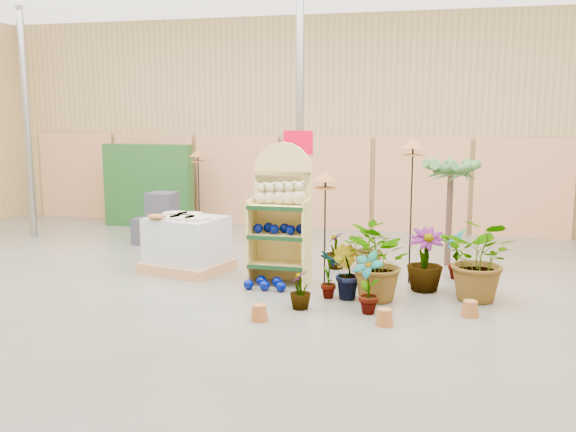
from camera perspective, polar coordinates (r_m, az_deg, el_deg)
name	(u,v)px	position (r m, az deg, el deg)	size (l,w,h in m)	color
room	(256,134)	(8.81, -2.87, 7.27)	(15.20, 12.10, 4.70)	#5E5C51
display_shelf	(281,219)	(9.51, -0.59, -0.23)	(0.87, 0.56, 2.08)	#DAC069
teddy_bears	(282,195)	(9.35, -0.56, 1.88)	(0.77, 0.21, 0.34)	#C6B989
gazing_balls_shelf	(279,229)	(9.42, -0.77, -1.13)	(0.76, 0.26, 0.14)	#000B6B
gazing_balls_floor	(266,284)	(9.26, -1.93, -6.04)	(0.63, 0.39, 0.15)	#000B6B
pallet_stack	(187,244)	(10.34, -8.99, -2.45)	(1.43, 1.28, 0.90)	tan
charcoal_planters	(158,223)	(12.44, -11.48, -0.59)	(0.80, 0.50, 1.00)	#2C2B33
trellis_stock	(148,186)	(14.32, -12.31, 2.65)	(2.00, 0.30, 1.80)	#1D4F1F
offer_sign	(298,168)	(10.82, 0.92, 4.27)	(0.50, 0.08, 2.20)	gray
bird_table_front	(325,180)	(8.91, 3.34, 3.23)	(0.34, 0.34, 1.71)	black
bird_table_right	(413,149)	(9.40, 11.04, 5.90)	(0.34, 0.34, 2.14)	black
bird_table_back	(198,156)	(12.97, -8.01, 5.32)	(0.34, 0.34, 1.76)	black
palm	(451,169)	(10.71, 14.29, 4.05)	(0.70, 0.70, 1.86)	#4B3227
potted_plant_0	(329,274)	(8.76, 3.68, -5.15)	(0.36, 0.24, 0.68)	#37682F
potted_plant_1	(345,272)	(8.77, 5.12, -4.99)	(0.40, 0.33, 0.73)	#37682F
potted_plant_2	(380,262)	(8.66, 8.20, -4.05)	(0.97, 0.84, 1.08)	#37682F
potted_plant_3	(425,260)	(9.29, 12.08, -3.82)	(0.50, 0.50, 0.90)	#37682F
potted_plant_4	(456,253)	(10.07, 14.72, -3.23)	(0.41, 0.28, 0.78)	#37682F
potted_plant_6	(367,247)	(10.27, 7.00, -2.75)	(0.70, 0.61, 0.78)	#37682F
potted_plant_7	(300,290)	(8.32, 1.11, -6.55)	(0.29, 0.29, 0.51)	#37682F
potted_plant_8	(368,282)	(8.15, 7.10, -5.88)	(0.43, 0.29, 0.81)	#37682F
potted_plant_10	(481,259)	(8.96, 16.81, -3.70)	(1.03, 0.89, 1.15)	#37682F
potted_plant_11	(336,250)	(10.41, 4.27, -3.04)	(0.34, 0.34, 0.60)	#37682F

